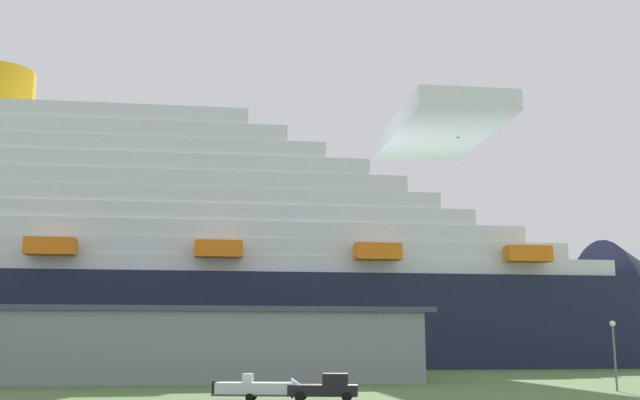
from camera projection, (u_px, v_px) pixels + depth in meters
The scene contains 7 objects.
ground_plane at pixel (293, 377), 102.55m from camera, with size 600.00×600.00×0.00m, color #4C6B38.
cruise_ship at pixel (130, 269), 141.26m from camera, with size 233.43×40.32×65.47m.
terminal_building at pixel (133, 345), 92.13m from camera, with size 70.86×23.19×8.68m.
pickup_truck at pixel (326, 388), 60.63m from camera, with size 5.90×3.22×2.20m.
small_boat_on_trailer at pixel (263, 389), 61.04m from camera, with size 8.79×3.31×2.15m.
street_lamp at pixel (614, 344), 73.51m from camera, with size 0.56×0.56×6.75m.
parked_car_green_wagon at pixel (250, 375), 87.90m from camera, with size 4.63×2.57×1.58m.
Camera 1 is at (-10.41, -74.82, 4.75)m, focal length 42.08 mm.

